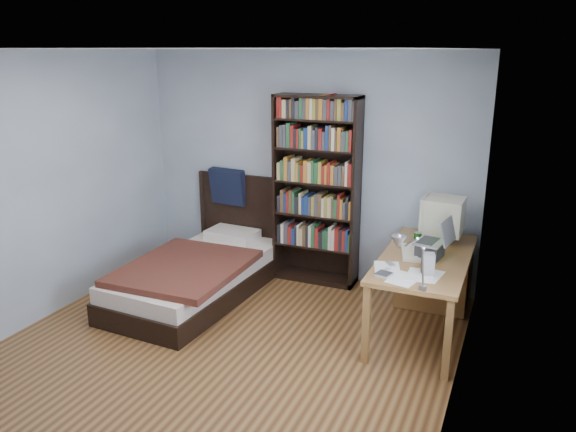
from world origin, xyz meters
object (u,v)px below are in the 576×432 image
Objects in this scene: soda_can at (418,239)px; speaker at (428,264)px; keyboard at (411,253)px; desk at (431,272)px; laptop at (432,247)px; bookshelf at (316,191)px; crt_monitor at (442,216)px; desk_lamp at (403,247)px; bed at (201,270)px.

speaker is at bearing -72.66° from soda_can.
desk is at bearing 58.76° from keyboard.
bookshelf is (-1.37, 0.76, 0.20)m from laptop.
bookshelf is at bearing 169.66° from crt_monitor.
soda_can is at bearing 91.93° from speaker.
desk is at bearing 96.46° from laptop.
desk_lamp is at bearing -113.20° from speaker.
desk_lamp is at bearing -54.07° from bookshelf.
bed reaches higher than keyboard.
bed is at bearing -171.77° from soda_can.
bookshelf is at bearing 39.21° from bed.
crt_monitor is 0.94m from speaker.
bookshelf is (-1.20, 0.49, 0.24)m from soda_can.
keyboard is 0.26m from soda_can.
bookshelf reaches higher than laptop.
speaker reaches higher than keyboard.
keyboard is at bearing 174.71° from laptop.
speaker reaches higher than soda_can.
soda_can is (-0.12, -0.19, 0.38)m from desk.
bookshelf reaches higher than bed.
soda_can is (-0.21, 0.68, -0.03)m from speaker.
soda_can is 1.31m from bookshelf.
bookshelf is at bearing 151.02° from laptop.
keyboard is 0.20× the size of bed.
laptop reaches higher than desk.
desk is 2.87× the size of desk_lamp.
crt_monitor is at bearing 13.31° from bed.
desk is 0.73× the size of bed.
bed is at bearing 155.91° from speaker.
bed is at bearing -166.69° from crt_monitor.
bed is (-0.99, -0.81, -0.78)m from bookshelf.
crt_monitor reaches higher than desk.
speaker is (0.04, -0.92, -0.15)m from crt_monitor.
desk_lamp is 4.28× the size of soda_can.
laptop is (0.05, -0.46, 0.42)m from desk.
desk is 0.96m from speaker.
laptop is at bearing -89.69° from crt_monitor.
speaker is 1.45× the size of soda_can.
crt_monitor is 0.53m from laptop.
bookshelf reaches higher than crt_monitor.
keyboard is 0.21× the size of bookshelf.
soda_can reaches higher than keyboard.
laptop reaches higher than speaker.
soda_can is at bearing 8.23° from bed.
laptop is at bearing 79.95° from speaker.
bed is (-2.31, -0.50, -0.16)m from desk.
speaker is 0.09× the size of bookshelf.
crt_monitor is at bearing 90.31° from laptop.
bed is (-2.36, -0.05, -0.58)m from laptop.
keyboard is at bearing 1.71° from bed.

